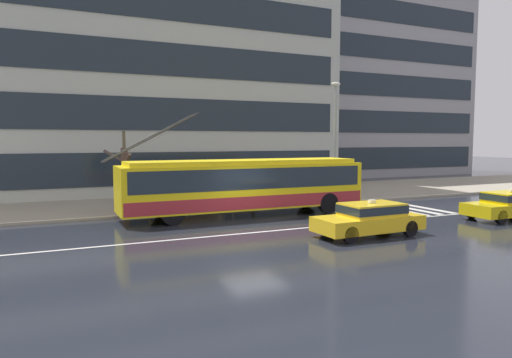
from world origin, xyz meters
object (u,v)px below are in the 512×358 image
object	(u,v)px
taxi_oncoming_far	(509,204)
pedestrian_walking_past	(175,175)
taxi_oncoming_near	(369,218)
pedestrian_at_shelter	(253,185)
trolleybus	(245,185)
street_lamp	(335,131)
pedestrian_approaching_curb	(150,191)
bus_shelter	(198,172)
street_tree_bare	(124,174)

from	to	relation	value
taxi_oncoming_far	pedestrian_walking_past	bearing A→B (deg)	143.70
taxi_oncoming_near	pedestrian_at_shelter	size ratio (longest dim) A/B	2.60
trolleybus	street_lamp	world-z (taller)	street_lamp
taxi_oncoming_far	pedestrian_at_shelter	distance (m)	12.88
pedestrian_at_shelter	street_lamp	size ratio (longest dim) A/B	0.24
trolleybus	pedestrian_walking_past	size ratio (longest dim) A/B	6.17
taxi_oncoming_near	pedestrian_approaching_curb	bearing A→B (deg)	126.61
bus_shelter	taxi_oncoming_near	bearing A→B (deg)	-67.92
trolleybus	pedestrian_approaching_curb	distance (m)	4.85
pedestrian_at_shelter	pedestrian_walking_past	world-z (taller)	pedestrian_walking_past
pedestrian_at_shelter	street_lamp	xyz separation A→B (m)	(5.05, -0.64, 3.12)
taxi_oncoming_near	pedestrian_approaching_curb	world-z (taller)	pedestrian_approaching_curb
street_tree_bare	taxi_oncoming_near	bearing A→B (deg)	-52.11
pedestrian_at_shelter	bus_shelter	bearing A→B (deg)	-179.68
taxi_oncoming_far	pedestrian_approaching_curb	distance (m)	17.23
pedestrian_at_shelter	pedestrian_walking_past	bearing A→B (deg)	172.69
taxi_oncoming_near	trolleybus	bearing A→B (deg)	111.32
trolleybus	street_lamp	xyz separation A→B (m)	(6.93, 2.59, 2.72)
taxi_oncoming_far	pedestrian_approaching_curb	xyz separation A→B (m)	(-14.97, 8.53, 0.41)
trolleybus	street_lamp	size ratio (longest dim) A/B	1.82
taxi_oncoming_far	trolleybus	bearing A→B (deg)	151.03
pedestrian_approaching_curb	trolleybus	bearing A→B (deg)	-31.48
trolleybus	pedestrian_walking_past	bearing A→B (deg)	123.27
taxi_oncoming_near	bus_shelter	xyz separation A→B (m)	(-3.89, 9.59, 1.27)
pedestrian_walking_past	pedestrian_at_shelter	bearing A→B (deg)	-7.31
pedestrian_approaching_curb	taxi_oncoming_near	bearing A→B (deg)	-53.39
taxi_oncoming_near	pedestrian_approaching_curb	xyz separation A→B (m)	(-6.61, 8.90, 0.41)
pedestrian_approaching_curb	street_tree_bare	distance (m)	1.69
taxi_oncoming_near	street_tree_bare	size ratio (longest dim) A/B	1.06
taxi_oncoming_far	pedestrian_at_shelter	size ratio (longest dim) A/B	2.64
bus_shelter	street_tree_bare	bearing A→B (deg)	175.75
street_tree_bare	pedestrian_walking_past	bearing A→B (deg)	6.27
bus_shelter	pedestrian_walking_past	distance (m)	1.24
pedestrian_approaching_curb	street_tree_bare	size ratio (longest dim) A/B	0.41
bus_shelter	street_lamp	distance (m)	8.66
taxi_oncoming_near	bus_shelter	size ratio (longest dim) A/B	1.19
taxi_oncoming_near	bus_shelter	world-z (taller)	bus_shelter
trolleybus	pedestrian_approaching_curb	size ratio (longest dim) A/B	7.67
street_lamp	taxi_oncoming_near	bearing A→B (deg)	-116.38
taxi_oncoming_far	street_tree_bare	distance (m)	18.69
pedestrian_at_shelter	street_tree_bare	distance (m)	7.13
taxi_oncoming_far	pedestrian_walking_past	world-z (taller)	pedestrian_walking_past
taxi_oncoming_far	street_lamp	size ratio (longest dim) A/B	0.62
trolleybus	street_tree_bare	world-z (taller)	trolleybus
pedestrian_walking_past	street_lamp	bearing A→B (deg)	-7.27
taxi_oncoming_far	taxi_oncoming_near	bearing A→B (deg)	-177.49
bus_shelter	pedestrian_walking_past	size ratio (longest dim) A/B	1.76
taxi_oncoming_near	street_lamp	bearing A→B (deg)	63.62
taxi_oncoming_far	pedestrian_walking_past	xyz separation A→B (m)	(-13.34, 9.80, 1.11)
street_tree_bare	taxi_oncoming_far	bearing A→B (deg)	-30.64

